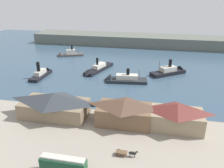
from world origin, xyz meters
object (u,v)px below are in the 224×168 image
Objects in this scene: street_tram at (63,164)px; ferry_approaching_west at (42,73)px; ferry_moored_east at (96,70)px; ferry_approaching_east at (121,79)px; ferry_mid_harbor at (68,54)px; ferry_shed_west_terminal at (124,111)px; ferry_shed_central_terminal at (176,116)px; horse_cart at (125,153)px; ferry_outer_harbor at (171,71)px; ferry_shed_east_terminal at (54,104)px.

street_tram is 73.51m from ferry_approaching_west.
ferry_moored_east reaches higher than ferry_approaching_east.
ferry_mid_harbor is 58.10m from ferry_approaching_east.
ferry_shed_west_terminal is 1.05× the size of ferry_shed_central_terminal.
horse_cart is 74.25m from ferry_approaching_west.
ferry_shed_west_terminal is at bearing -65.17° from ferry_moored_east.
ferry_moored_east is (-23.11, 49.95, -4.11)m from ferry_shed_west_terminal.
ferry_shed_central_terminal is 20.98m from horse_cart.
ferry_approaching_east is at bearing -145.62° from ferry_outer_harbor.
ferry_shed_west_terminal is at bearing 67.85° from street_tram.
ferry_outer_harbor is at bearing 71.52° from street_tram.
ferry_shed_east_terminal is 1.24× the size of ferry_mid_harbor.
street_tram is at bearing -145.25° from horse_cart.
ferry_shed_east_terminal is 68.24m from ferry_outer_harbor.
street_tram is at bearing -92.18° from ferry_approaching_east.
ferry_shed_central_terminal is at bearing 1.45° from ferry_shed_west_terminal.
street_tram is 0.61× the size of ferry_approaching_west.
ferry_shed_east_terminal is 82.41m from ferry_mid_harbor.
ferry_outer_harbor reaches higher than street_tram.
ferry_approaching_west is at bearing 133.65° from horse_cart.
ferry_shed_east_terminal is 1.38× the size of ferry_shed_central_terminal.
ferry_outer_harbor is at bearing 79.07° from horse_cart.
ferry_approaching_east is at bearing 0.46° from ferry_approaching_west.
ferry_shed_west_terminal is 15.94m from ferry_shed_central_terminal.
ferry_approaching_east is (42.91, -39.17, -0.06)m from ferry_mid_harbor.
ferry_shed_east_terminal is 23.51m from ferry_shed_west_terminal.
ferry_approaching_west is (-25.23, -11.96, 0.20)m from ferry_moored_east.
ferry_outer_harbor is (0.60, 54.47, -3.83)m from ferry_shed_central_terminal.
horse_cart is at bearing -46.35° from ferry_approaching_west.
ferry_approaching_east is at bearing 67.67° from ferry_shed_east_terminal.
ferry_approaching_west is at bearing -165.41° from ferry_outer_harbor.
ferry_shed_east_terminal is 45.77m from ferry_approaching_west.
ferry_moored_east is at bearing -45.07° from ferry_mid_harbor.
ferry_mid_harbor is 1.02× the size of ferry_approaching_west.
ferry_mid_harbor is at bearing 109.20° from ferry_shed_east_terminal.
ferry_shed_central_terminal reaches higher than ferry_outer_harbor.
ferry_approaching_west is at bearing 123.01° from ferry_shed_east_terminal.
ferry_approaching_east is (-10.57, 54.05, -0.95)m from horse_cart.
ferry_outer_harbor is 29.32m from ferry_approaching_east.
ferry_shed_east_terminal is at bearing -179.05° from ferry_shed_central_terminal.
horse_cart is (2.90, -15.73, -3.19)m from ferry_shed_west_terminal.
ferry_approaching_west is (2.23, -39.49, 0.17)m from ferry_mid_harbor.
ferry_moored_east is at bearing 89.55° from ferry_shed_east_terminal.
ferry_moored_east is 1.18× the size of ferry_approaching_east.
ferry_shed_east_terminal reaches higher than ferry_mid_harbor.
ferry_moored_east reaches higher than horse_cart.
ferry_shed_central_terminal is 36.19m from street_tram.
ferry_shed_west_terminal is 61.61m from ferry_approaching_west.
street_tram is (-10.07, -24.73, -1.46)m from ferry_shed_west_terminal.
ferry_outer_harbor is at bearing 73.23° from ferry_shed_west_terminal.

